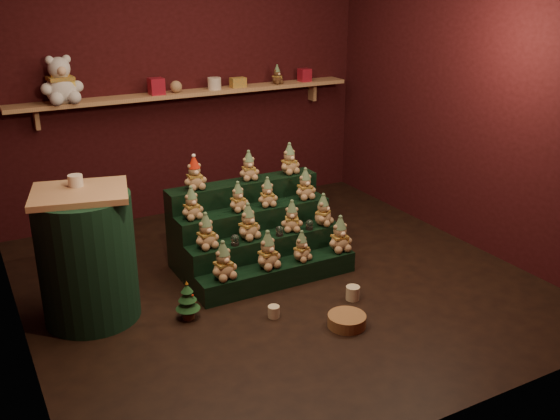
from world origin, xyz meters
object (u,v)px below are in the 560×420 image
mug_right (353,293)px  wicker_basket (347,320)px  mini_christmas_tree (188,300)px  snow_globe_b (279,231)px  white_bear (60,73)px  mug_left (274,312)px  brown_bear (277,75)px  snow_globe_a (235,240)px  side_table (87,256)px  riser_tier_front (278,274)px  snow_globe_c (309,224)px

mug_right → wicker_basket: mug_right is taller
mug_right → mini_christmas_tree: bearing=164.5°
snow_globe_b → white_bear: size_ratio=0.16×
mug_left → brown_bear: brown_bear is taller
snow_globe_a → side_table: side_table is taller
mini_christmas_tree → riser_tier_front: bearing=11.0°
mini_christmas_tree → mug_right: bearing=-15.5°
mug_left → mug_right: (0.68, -0.06, 0.01)m
riser_tier_front → mug_left: bearing=-121.9°
snow_globe_a → snow_globe_b: snow_globe_a is taller
snow_globe_a → wicker_basket: 1.14m
snow_globe_c → mug_right: bearing=-89.7°
mug_right → brown_bear: size_ratio=0.57×
mini_christmas_tree → side_table: bearing=148.9°
snow_globe_a → mug_right: snow_globe_a is taller
snow_globe_c → mug_left: snow_globe_c is taller
snow_globe_a → snow_globe_b: 0.41m
snow_globe_c → brown_bear: size_ratio=0.45×
mini_christmas_tree → brown_bear: bearing=47.8°
wicker_basket → brown_bear: brown_bear is taller
snow_globe_b → snow_globe_a: bearing=180.0°
mug_right → brown_bear: bearing=75.8°
snow_globe_b → brown_bear: brown_bear is taller
white_bear → wicker_basket: bearing=-67.4°
riser_tier_front → white_bear: bearing=123.3°
side_table → mug_right: side_table is taller
riser_tier_front → mug_left: (-0.29, -0.46, -0.04)m
snow_globe_b → mini_christmas_tree: 1.04m
snow_globe_b → mini_christmas_tree: size_ratio=0.28×
riser_tier_front → snow_globe_c: snow_globe_c is taller
mug_left → brown_bear: (1.29, 2.35, 1.37)m
side_table → mug_right: (1.88, -0.72, -0.44)m
snow_globe_a → side_table: bearing=177.7°
mini_christmas_tree → mug_right: mini_christmas_tree is taller
wicker_basket → snow_globe_c: bearing=74.9°
wicker_basket → side_table: bearing=147.2°
side_table → mini_christmas_tree: bearing=-17.4°
mini_christmas_tree → wicker_basket: bearing=-33.8°
snow_globe_a → mug_left: 0.72m
snow_globe_a → side_table: size_ratio=0.09×
riser_tier_front → mug_right: riser_tier_front is taller
snow_globe_a → brown_bear: 2.40m
white_bear → snow_globe_c: bearing=-50.8°
snow_globe_c → mug_left: bearing=-137.7°
snow_globe_b → side_table: (-1.58, 0.05, 0.10)m
riser_tier_front → side_table: size_ratio=1.38×
snow_globe_a → snow_globe_b: bearing=0.0°
mug_left → mug_right: bearing=-4.8°
snow_globe_b → snow_globe_c: (0.29, -0.00, 0.00)m
mug_right → brown_bear: (0.61, 2.41, 1.36)m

